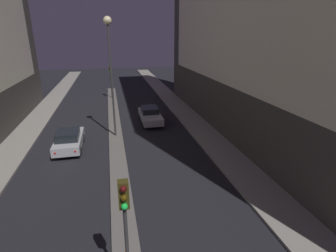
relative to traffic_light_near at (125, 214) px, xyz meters
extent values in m
cube|color=#66605B|center=(0.00, 17.15, -3.22)|extent=(1.16, 37.79, 0.12)
cylinder|color=#383838|center=(0.00, 0.03, -1.46)|extent=(0.12, 0.12, 3.39)
cube|color=#3D3814|center=(0.00, 0.03, 0.68)|extent=(0.32, 0.28, 0.90)
sphere|color=#4C0F0F|center=(0.00, -0.15, 0.98)|extent=(0.20, 0.20, 0.20)
sphere|color=#4C380A|center=(0.00, -0.15, 0.68)|extent=(0.20, 0.20, 0.20)
sphere|color=#1EEA4C|center=(0.00, -0.15, 0.38)|extent=(0.20, 0.20, 0.20)
cylinder|color=#383838|center=(0.00, 29.35, -1.46)|extent=(0.12, 0.12, 3.39)
cube|color=#3D3814|center=(0.00, 29.35, 0.68)|extent=(0.32, 0.28, 0.90)
sphere|color=#4C0F0F|center=(0.00, 29.17, 0.98)|extent=(0.20, 0.20, 0.20)
sphere|color=#4C380A|center=(0.00, 29.17, 0.68)|extent=(0.20, 0.20, 0.20)
sphere|color=#1EEA4C|center=(0.00, 29.17, 0.38)|extent=(0.20, 0.20, 0.20)
cylinder|color=#383838|center=(0.00, 14.87, 1.38)|extent=(0.16, 0.16, 9.07)
sphere|color=#F9EAB2|center=(0.00, 14.87, 6.10)|extent=(0.62, 0.62, 0.62)
cube|color=#B2B2B7|center=(-3.54, 13.07, -2.63)|extent=(1.90, 4.37, 0.65)
cube|color=black|center=(-3.54, 12.75, -2.01)|extent=(1.61, 1.97, 0.60)
cube|color=red|center=(-4.20, 10.89, -2.60)|extent=(0.14, 0.04, 0.10)
cube|color=red|center=(-2.87, 10.89, -2.60)|extent=(0.14, 0.04, 0.10)
cylinder|color=black|center=(-4.37, 14.43, -2.96)|extent=(0.22, 0.64, 0.64)
cylinder|color=black|center=(-2.70, 14.43, -2.96)|extent=(0.22, 0.64, 0.64)
cylinder|color=black|center=(-4.37, 11.72, -2.96)|extent=(0.22, 0.64, 0.64)
cylinder|color=black|center=(-2.70, 11.72, -2.96)|extent=(0.22, 0.64, 0.64)
cube|color=#B2B2B7|center=(3.54, 17.99, -2.62)|extent=(1.87, 4.77, 0.67)
cube|color=black|center=(3.54, 18.34, -2.04)|extent=(1.59, 2.15, 0.51)
cube|color=red|center=(2.88, 20.37, -2.59)|extent=(0.14, 0.04, 0.10)
cube|color=red|center=(4.19, 20.37, -2.59)|extent=(0.14, 0.04, 0.10)
cylinder|color=black|center=(2.71, 19.47, -2.96)|extent=(0.22, 0.64, 0.64)
cylinder|color=black|center=(4.36, 19.47, -2.96)|extent=(0.22, 0.64, 0.64)
cylinder|color=black|center=(2.71, 16.51, -2.96)|extent=(0.22, 0.64, 0.64)
cylinder|color=black|center=(4.36, 16.51, -2.96)|extent=(0.22, 0.64, 0.64)
camera|label=1|loc=(-0.15, -6.72, 5.17)|focal=28.00mm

